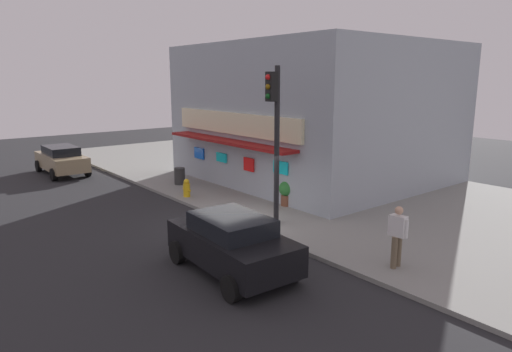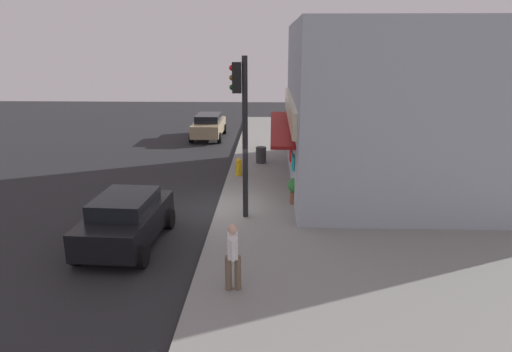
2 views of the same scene
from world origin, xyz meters
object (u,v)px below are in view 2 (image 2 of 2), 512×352
object	(u,v)px
traffic_light	(242,117)
parked_car_black	(126,219)
fire_hydrant	(239,167)
parked_car_tan	(209,126)
pedestrian	(233,254)
potted_plant_by_doorway	(296,189)
trash_can	(261,155)

from	to	relation	value
traffic_light	parked_car_black	bearing A→B (deg)	-57.35
fire_hydrant	parked_car_black	world-z (taller)	parked_car_black
traffic_light	parked_car_tan	size ratio (longest dim) A/B	1.25
pedestrian	potted_plant_by_doorway	distance (m)	6.53
trash_can	parked_car_black	bearing A→B (deg)	-21.80
fire_hydrant	pedestrian	distance (m)	9.96
trash_can	parked_car_tan	xyz separation A→B (m)	(-6.59, -3.45, 0.28)
pedestrian	trash_can	bearing A→B (deg)	178.17
potted_plant_by_doorway	parked_car_tan	bearing A→B (deg)	-158.72
fire_hydrant	potted_plant_by_doorway	world-z (taller)	potted_plant_by_doorway
fire_hydrant	pedestrian	bearing A→B (deg)	3.15
trash_can	parked_car_tan	world-z (taller)	parked_car_tan
traffic_light	fire_hydrant	bearing A→B (deg)	-174.66
fire_hydrant	potted_plant_by_doorway	size ratio (longest dim) A/B	0.78
trash_can	traffic_light	bearing A→B (deg)	-3.59
pedestrian	potted_plant_by_doorway	world-z (taller)	pedestrian
traffic_light	parked_car_black	world-z (taller)	traffic_light
trash_can	pedestrian	size ratio (longest dim) A/B	0.47
traffic_light	pedestrian	size ratio (longest dim) A/B	3.19
trash_can	parked_car_tan	size ratio (longest dim) A/B	0.18
fire_hydrant	parked_car_tan	size ratio (longest dim) A/B	0.18
potted_plant_by_doorway	parked_car_tan	world-z (taller)	parked_car_tan
traffic_light	potted_plant_by_doorway	world-z (taller)	traffic_light
pedestrian	parked_car_tan	size ratio (longest dim) A/B	0.39
potted_plant_by_doorway	parked_car_tan	size ratio (longest dim) A/B	0.23
traffic_light	potted_plant_by_doorway	bearing A→B (deg)	127.00
parked_car_black	trash_can	bearing A→B (deg)	158.20
pedestrian	parked_car_tan	world-z (taller)	pedestrian
fire_hydrant	potted_plant_by_doorway	bearing A→B (deg)	32.72
parked_car_tan	parked_car_black	xyz separation A→B (m)	(16.06, -0.33, 0.02)
potted_plant_by_doorway	pedestrian	bearing A→B (deg)	-16.12
pedestrian	parked_car_black	distance (m)	4.35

